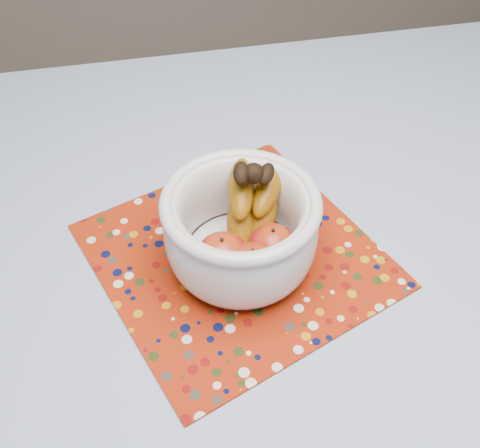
{
  "coord_description": "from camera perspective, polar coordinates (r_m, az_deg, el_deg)",
  "views": [
    {
      "loc": [
        -0.17,
        -0.45,
        1.39
      ],
      "look_at": [
        -0.06,
        0.06,
        0.84
      ],
      "focal_mm": 42.0,
      "sensor_mm": 36.0,
      "label": 1
    }
  ],
  "objects": [
    {
      "name": "tablecloth",
      "position": [
        0.79,
        5.0,
        -6.67
      ],
      "size": [
        1.32,
        1.32,
        0.01
      ],
      "primitive_type": "cube",
      "color": "#657EA8",
      "rests_on": "table"
    },
    {
      "name": "table",
      "position": [
        0.86,
        4.65,
        -9.93
      ],
      "size": [
        1.2,
        1.2,
        0.75
      ],
      "color": "brown",
      "rests_on": "ground"
    },
    {
      "name": "fruit_bowl",
      "position": [
        0.76,
        0.54,
        -0.08
      ],
      "size": [
        0.22,
        0.21,
        0.16
      ],
      "color": "silver",
      "rests_on": "placemat"
    },
    {
      "name": "placemat",
      "position": [
        0.82,
        -0.39,
        -3.2
      ],
      "size": [
        0.48,
        0.48,
        0.0
      ],
      "primitive_type": "cube",
      "rotation": [
        0.0,
        0.0,
        0.36
      ],
      "color": "maroon",
      "rests_on": "tablecloth"
    }
  ]
}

